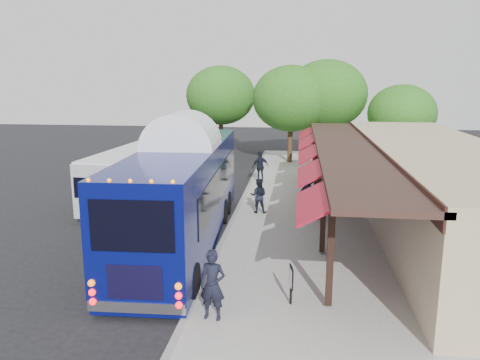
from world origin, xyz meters
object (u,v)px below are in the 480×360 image
at_px(ped_b, 259,196).
at_px(ped_a, 213,285).
at_px(coach_bus, 183,188).
at_px(ped_d, 309,193).
at_px(sign_board, 291,279).
at_px(ped_c, 260,166).
at_px(city_bus, 143,170).

bearing_deg(ped_b, ped_a, 90.24).
distance_m(coach_bus, ped_a, 6.46).
bearing_deg(ped_a, ped_d, 83.67).
relative_size(ped_b, sign_board, 1.47).
distance_m(ped_b, ped_d, 2.36).
xyz_separation_m(ped_a, ped_c, (-0.18, 16.64, -0.02)).
distance_m(coach_bus, city_bus, 7.57).
bearing_deg(coach_bus, city_bus, 118.09).
distance_m(coach_bus, sign_board, 6.60).
bearing_deg(ped_b, city_bus, -20.00).
bearing_deg(coach_bus, ped_d, 39.72).
height_order(ped_a, sign_board, ped_a).
bearing_deg(ped_d, ped_c, -37.90).
relative_size(ped_b, ped_d, 0.88).
height_order(city_bus, ped_c, city_bus).
relative_size(coach_bus, ped_b, 7.87).
bearing_deg(ped_b, coach_bus, 59.21).
bearing_deg(ped_b, ped_d, -167.25).
distance_m(city_bus, ped_c, 7.21).
bearing_deg(sign_board, ped_b, 90.21).
height_order(ped_c, sign_board, ped_c).
distance_m(ped_a, ped_d, 10.67).
bearing_deg(city_bus, sign_board, -51.45).
xyz_separation_m(city_bus, ped_d, (8.67, -2.13, -0.47)).
height_order(ped_a, ped_b, ped_a).
height_order(coach_bus, ped_b, coach_bus).
relative_size(ped_a, ped_d, 1.02).
xyz_separation_m(ped_c, ped_d, (2.80, -6.30, -0.00)).
xyz_separation_m(ped_d, sign_board, (-0.64, -9.30, -0.17)).
bearing_deg(ped_d, ped_b, 38.87).
height_order(ped_b, ped_c, ped_c).
height_order(ped_b, sign_board, ped_b).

